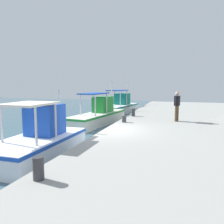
{
  "coord_description": "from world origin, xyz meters",
  "views": [
    {
      "loc": [
        -10.02,
        -3.42,
        2.92
      ],
      "look_at": [
        3.92,
        0.8,
        1.12
      ],
      "focal_mm": 36.45,
      "sensor_mm": 36.0,
      "label": 1
    }
  ],
  "objects_px": {
    "fishing_boat_fourth": "(120,106)",
    "fishing_boat_third": "(99,115)",
    "fishing_boat_second": "(39,140)",
    "fisherman_standing": "(177,105)",
    "mooring_bollard_second": "(124,119)",
    "mooring_bollard_third": "(133,112)",
    "mooring_bollard_nearest": "(38,168)"
  },
  "relations": [
    {
      "from": "fishing_boat_third",
      "to": "fisherman_standing",
      "type": "relative_size",
      "value": 3.81
    },
    {
      "from": "fishing_boat_third",
      "to": "mooring_bollard_second",
      "type": "distance_m",
      "value": 4.33
    },
    {
      "from": "fishing_boat_fourth",
      "to": "fisherman_standing",
      "type": "height_order",
      "value": "fishing_boat_fourth"
    },
    {
      "from": "fishing_boat_fourth",
      "to": "fishing_boat_third",
      "type": "bearing_deg",
      "value": -178.61
    },
    {
      "from": "fishing_boat_second",
      "to": "mooring_bollard_second",
      "type": "xyz_separation_m",
      "value": [
        4.46,
        -2.43,
        0.31
      ]
    },
    {
      "from": "fishing_boat_second",
      "to": "mooring_bollard_third",
      "type": "height_order",
      "value": "fishing_boat_second"
    },
    {
      "from": "fishing_boat_second",
      "to": "mooring_bollard_nearest",
      "type": "height_order",
      "value": "fishing_boat_second"
    },
    {
      "from": "fisherman_standing",
      "to": "mooring_bollard_nearest",
      "type": "relative_size",
      "value": 3.25
    },
    {
      "from": "fisherman_standing",
      "to": "mooring_bollard_third",
      "type": "relative_size",
      "value": 3.36
    },
    {
      "from": "fishing_boat_second",
      "to": "fisherman_standing",
      "type": "xyz_separation_m",
      "value": [
        5.69,
        -5.21,
        1.06
      ]
    },
    {
      "from": "fishing_boat_second",
      "to": "mooring_bollard_nearest",
      "type": "relative_size",
      "value": 9.06
    },
    {
      "from": "fisherman_standing",
      "to": "fishing_boat_fourth",
      "type": "bearing_deg",
      "value": 33.02
    },
    {
      "from": "mooring_bollard_nearest",
      "to": "mooring_bollard_second",
      "type": "height_order",
      "value": "mooring_bollard_nearest"
    },
    {
      "from": "fishing_boat_fourth",
      "to": "mooring_bollard_nearest",
      "type": "bearing_deg",
      "value": -170.85
    },
    {
      "from": "fishing_boat_fourth",
      "to": "mooring_bollard_second",
      "type": "xyz_separation_m",
      "value": [
        -9.96,
        -2.89,
        0.33
      ]
    },
    {
      "from": "fishing_boat_fourth",
      "to": "mooring_bollard_second",
      "type": "bearing_deg",
      "value": -163.83
    },
    {
      "from": "mooring_bollard_second",
      "to": "mooring_bollard_third",
      "type": "relative_size",
      "value": 0.72
    },
    {
      "from": "fisherman_standing",
      "to": "mooring_bollard_third",
      "type": "xyz_separation_m",
      "value": [
        1.29,
        2.78,
        -0.68
      ]
    },
    {
      "from": "fishing_boat_fourth",
      "to": "mooring_bollard_nearest",
      "type": "height_order",
      "value": "fishing_boat_fourth"
    },
    {
      "from": "fishing_boat_third",
      "to": "fishing_boat_fourth",
      "type": "distance_m",
      "value": 6.61
    },
    {
      "from": "mooring_bollard_second",
      "to": "mooring_bollard_third",
      "type": "xyz_separation_m",
      "value": [
        2.52,
        0.0,
        0.07
      ]
    },
    {
      "from": "mooring_bollard_nearest",
      "to": "mooring_bollard_second",
      "type": "xyz_separation_m",
      "value": [
        7.97,
        0.0,
        -0.08
      ]
    },
    {
      "from": "fisherman_standing",
      "to": "mooring_bollard_second",
      "type": "xyz_separation_m",
      "value": [
        -1.23,
        2.78,
        -0.75
      ]
    },
    {
      "from": "fisherman_standing",
      "to": "mooring_bollard_second",
      "type": "distance_m",
      "value": 3.14
    },
    {
      "from": "fishing_boat_fourth",
      "to": "mooring_bollard_second",
      "type": "relative_size",
      "value": 16.52
    },
    {
      "from": "fisherman_standing",
      "to": "mooring_bollard_nearest",
      "type": "height_order",
      "value": "fisherman_standing"
    },
    {
      "from": "mooring_bollard_nearest",
      "to": "fisherman_standing",
      "type": "bearing_deg",
      "value": -16.83
    },
    {
      "from": "fisherman_standing",
      "to": "mooring_bollard_second",
      "type": "bearing_deg",
      "value": 113.91
    },
    {
      "from": "fisherman_standing",
      "to": "mooring_bollard_third",
      "type": "bearing_deg",
      "value": 65.17
    },
    {
      "from": "fishing_boat_fourth",
      "to": "mooring_bollard_second",
      "type": "distance_m",
      "value": 10.38
    },
    {
      "from": "fishing_boat_third",
      "to": "fishing_boat_fourth",
      "type": "bearing_deg",
      "value": 1.39
    },
    {
      "from": "fishing_boat_fourth",
      "to": "mooring_bollard_nearest",
      "type": "relative_size",
      "value": 11.44
    }
  ]
}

